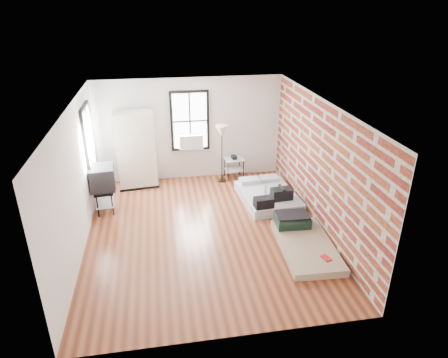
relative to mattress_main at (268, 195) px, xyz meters
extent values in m
plane|color=#5A2917|center=(-1.75, -1.19, -0.15)|extent=(6.00, 6.00, 0.00)
cube|color=silver|center=(-1.75, 1.81, 1.25)|extent=(5.00, 0.01, 2.80)
cube|color=silver|center=(-1.75, -4.19, 1.25)|extent=(5.00, 0.01, 2.80)
cube|color=silver|center=(-4.25, -1.19, 1.25)|extent=(0.01, 6.00, 2.80)
cube|color=brown|center=(0.75, -1.19, 1.25)|extent=(0.02, 6.00, 2.80)
cube|color=white|center=(-1.75, -1.19, 2.65)|extent=(5.00, 6.00, 0.01)
cube|color=white|center=(-1.75, 1.76, 1.50)|extent=(0.90, 0.02, 1.50)
cube|color=black|center=(-2.23, 1.78, 1.50)|extent=(0.07, 0.08, 1.64)
cube|color=black|center=(-1.26, 1.78, 1.50)|extent=(0.07, 0.08, 1.64)
cube|color=black|center=(-1.75, 1.78, 2.28)|extent=(0.90, 0.08, 0.07)
cube|color=black|center=(-1.75, 1.78, 0.71)|extent=(0.90, 0.08, 0.07)
cube|color=black|center=(-1.75, 1.75, 1.50)|extent=(0.04, 0.02, 1.50)
cube|color=black|center=(-1.75, 1.75, 1.50)|extent=(0.90, 0.02, 0.04)
cube|color=white|center=(-1.75, 1.64, 0.97)|extent=(0.62, 0.30, 0.40)
cube|color=white|center=(-4.20, 0.61, 1.50)|extent=(0.02, 0.90, 1.50)
cube|color=black|center=(-4.22, 0.13, 1.50)|extent=(0.08, 0.07, 1.64)
cube|color=black|center=(-4.22, 1.10, 1.50)|extent=(0.08, 0.07, 1.64)
cube|color=black|center=(-4.22, 0.61, 2.28)|extent=(0.08, 0.90, 0.07)
cube|color=black|center=(-4.22, 0.61, 0.71)|extent=(0.08, 0.90, 0.07)
cube|color=black|center=(-4.19, 0.61, 1.50)|extent=(0.02, 0.04, 1.50)
cube|color=black|center=(-4.19, 0.61, 1.50)|extent=(0.02, 0.90, 0.04)
cube|color=silver|center=(0.00, 0.02, -0.04)|extent=(1.41, 1.83, 0.23)
cube|color=silver|center=(-0.33, 0.68, 0.13)|extent=(0.53, 0.36, 0.11)
cube|color=silver|center=(0.22, 0.72, 0.13)|extent=(0.53, 0.36, 0.11)
cube|color=black|center=(0.22, -0.37, 0.21)|extent=(0.52, 0.33, 0.27)
cylinder|color=black|center=(0.22, -0.37, 0.37)|extent=(0.10, 0.32, 0.07)
cube|color=black|center=(-0.30, -0.69, 0.19)|extent=(0.46, 0.31, 0.24)
cylinder|color=silver|center=(-0.08, -0.03, 0.18)|extent=(0.06, 0.06, 0.20)
cylinder|color=blue|center=(-0.08, -0.03, 0.29)|extent=(0.03, 0.03, 0.03)
cube|color=tan|center=(0.20, -2.17, -0.08)|extent=(1.12, 2.00, 0.15)
cube|color=black|center=(0.14, -1.45, 0.11)|extent=(0.74, 0.55, 0.23)
cube|color=black|center=(0.14, -1.45, 0.25)|extent=(0.70, 0.51, 0.04)
cube|color=#B21E1C|center=(0.38, -2.75, 0.01)|extent=(0.18, 0.23, 0.03)
cube|color=black|center=(-3.22, 1.46, -0.12)|extent=(1.09, 0.70, 0.06)
cube|color=beige|center=(-3.22, 1.46, 0.90)|extent=(1.04, 0.65, 1.99)
cylinder|color=black|center=(-0.78, 1.33, 0.13)|extent=(0.02, 0.02, 0.56)
cylinder|color=black|center=(-0.33, 1.39, 0.13)|extent=(0.02, 0.02, 0.56)
cylinder|color=black|center=(-0.82, 1.68, 0.13)|extent=(0.02, 0.02, 0.56)
cylinder|color=black|center=(-0.38, 1.74, 0.13)|extent=(0.02, 0.02, 0.56)
cube|color=silver|center=(-0.58, 1.53, 0.41)|extent=(0.56, 0.47, 0.02)
cube|color=silver|center=(-0.58, 1.53, 0.10)|extent=(0.54, 0.45, 0.02)
cube|color=black|center=(-0.58, 1.53, 0.47)|extent=(0.15, 0.20, 0.10)
cylinder|color=black|center=(-0.94, 1.38, -0.14)|extent=(0.23, 0.23, 0.03)
cylinder|color=black|center=(-0.94, 1.38, 0.56)|extent=(0.03, 0.03, 1.38)
cone|color=tan|center=(-0.94, 1.38, 1.30)|extent=(0.34, 0.34, 0.31)
cylinder|color=black|center=(-4.10, -0.11, 0.12)|extent=(0.03, 0.03, 0.55)
cylinder|color=black|center=(-3.77, -0.08, 0.12)|extent=(0.03, 0.03, 0.55)
cylinder|color=black|center=(-4.16, 0.55, 0.12)|extent=(0.03, 0.03, 0.55)
cylinder|color=black|center=(-3.83, 0.58, 0.12)|extent=(0.03, 0.03, 0.55)
cube|color=black|center=(-3.97, 0.23, 0.40)|extent=(0.51, 0.83, 0.03)
cube|color=silver|center=(-3.97, 0.23, 0.07)|extent=(0.48, 0.80, 0.02)
cube|color=black|center=(-3.97, 0.23, 0.69)|extent=(0.60, 0.68, 0.55)
cube|color=black|center=(-3.69, 0.26, 0.69)|extent=(0.07, 0.53, 0.44)
camera|label=1|loc=(-2.58, -8.59, 4.53)|focal=32.00mm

